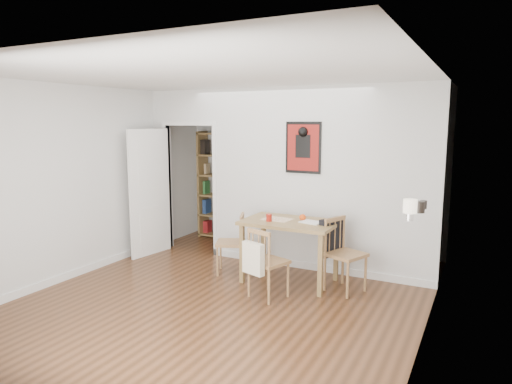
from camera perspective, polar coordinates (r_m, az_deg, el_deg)
The scene contains 15 objects.
ground at distance 5.77m, azimuth -3.09°, elevation -12.66°, with size 5.20×5.20×0.00m, color #59331C.
room_shell at distance 6.58m, azimuth 3.45°, elevation 1.68°, with size 5.20×5.20×5.20m.
dining_table at distance 6.01m, azimuth 4.24°, elevation -4.54°, with size 1.21×0.77×0.83m.
chair_left at distance 6.42m, azimuth -3.21°, elevation -6.44°, with size 0.56×0.56×0.85m.
chair_right at distance 5.85m, azimuth 10.97°, elevation -7.57°, with size 0.64×0.60×0.93m.
chair_front at distance 5.54m, azimuth 1.48°, elevation -8.77°, with size 0.55×0.58×0.87m.
bookshelf at distance 8.31m, azimuth -4.45°, elevation 0.78°, with size 0.82×0.33×1.94m.
fireplace at distance 5.14m, azimuth 19.91°, elevation -8.64°, with size 0.45×1.25×1.16m.
red_glass at distance 5.94m, azimuth 1.64°, elevation -3.21°, with size 0.08×0.08×0.10m, color maroon.
orange_fruit at distance 6.01m, azimuth 5.84°, elevation -3.17°, with size 0.09×0.09×0.09m, color #D7420B.
placemat at distance 6.07m, azimuth 2.66°, elevation -3.42°, with size 0.37×0.28×0.00m, color #F1E8C6.
notebook at distance 5.90m, azimuth 6.95°, elevation -3.77°, with size 0.27×0.20×0.01m, color silver.
mantel_lamp at distance 4.65m, azimuth 18.70°, elevation -1.85°, with size 0.13×0.13×0.21m.
ceramic_jar_a at distance 5.10m, azimuth 19.82°, elevation -1.78°, with size 0.10×0.10×0.12m, color black.
ceramic_jar_b at distance 5.35m, azimuth 20.20°, elevation -1.49°, with size 0.07×0.07×0.09m, color black.
Camera 1 is at (2.71, -4.64, 2.11)m, focal length 32.00 mm.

